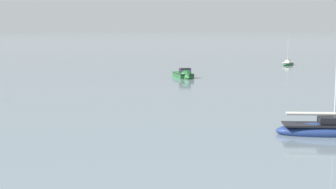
# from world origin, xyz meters

# --- Properties ---
(motorboat_moored_0) EXTENTS (3.53, 5.52, 1.98)m
(motorboat_moored_0) POSITION_xyz_m (-5.25, 60.78, 0.30)
(motorboat_moored_0) COLOR #23602D
(motorboat_moored_0) RESTS_ON ground
(sailboat_moored_0) EXTENTS (4.52, 3.13, 4.89)m
(sailboat_moored_0) POSITION_xyz_m (22.90, 68.90, 0.21)
(sailboat_moored_0) COLOR #23602D
(sailboat_moored_0) RESTS_ON ground
(sailboat_moored_2) EXTENTS (6.25, 5.46, 7.14)m
(sailboat_moored_2) POSITION_xyz_m (-18.79, 26.23, 0.31)
(sailboat_moored_2) COLOR navy
(sailboat_moored_2) RESTS_ON ground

